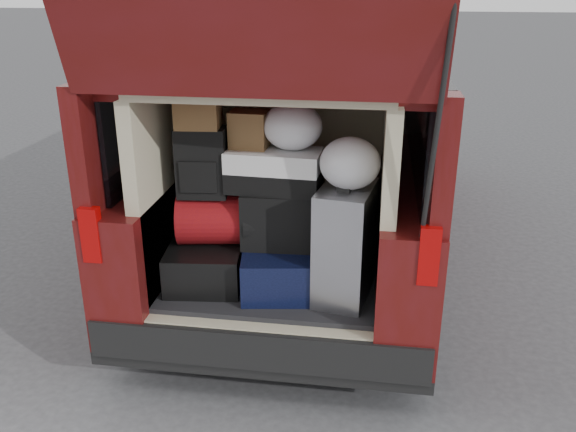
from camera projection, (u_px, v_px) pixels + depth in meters
name	position (u px, v px, depth m)	size (l,w,h in m)	color
ground	(268.00, 374.00, 3.73)	(80.00, 80.00, 0.00)	#373739
minivan	(306.00, 150.00, 5.10)	(1.90, 5.35, 2.77)	black
load_floor	(275.00, 312.00, 3.88)	(1.24, 1.05, 0.55)	black
black_hardshell	(208.00, 260.00, 3.69)	(0.43, 0.60, 0.24)	black
navy_hardshell	(283.00, 266.00, 3.60)	(0.47, 0.57, 0.25)	black
silver_roller	(345.00, 243.00, 3.40)	(0.28, 0.44, 0.66)	white
red_duffel	(217.00, 219.00, 3.59)	(0.46, 0.30, 0.30)	maroon
black_soft_case	(283.00, 218.00, 3.52)	(0.46, 0.28, 0.33)	black
backpack	(202.00, 162.00, 3.45)	(0.28, 0.17, 0.40)	black
twotone_duffel	(274.00, 170.00, 3.44)	(0.53, 0.27, 0.24)	white
grocery_sack_lower	(198.00, 108.00, 3.34)	(0.24, 0.20, 0.22)	brown
grocery_sack_upper	(249.00, 129.00, 3.41)	(0.21, 0.17, 0.21)	brown
plastic_bag_center	(293.00, 126.00, 3.36)	(0.33, 0.31, 0.26)	white
plastic_bag_right	(350.00, 163.00, 3.21)	(0.32, 0.30, 0.28)	white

